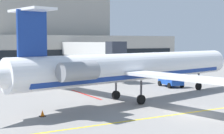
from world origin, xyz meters
name	(u,v)px	position (x,y,z in m)	size (l,w,h in m)	color
ground	(192,114)	(0.00, 0.00, -0.05)	(120.00, 120.00, 0.11)	gray
terminal_building	(25,39)	(-1.58, 46.66, 6.52)	(70.86, 12.86, 19.43)	#ADA89E
jet_bridge_west	(90,50)	(4.38, 28.94, 4.63)	(2.40, 20.63, 6.00)	silver
regional_jet	(134,67)	(-0.98, 7.41, 3.42)	(33.72, 26.73, 8.59)	white
baggage_tug	(172,80)	(8.91, 13.35, 1.01)	(2.59, 3.85, 2.24)	#1E4CB2
fuel_tank	(92,68)	(6.40, 32.42, 1.24)	(6.91, 2.74, 2.18)	white
safety_cone_alpha	(42,113)	(-11.38, 4.96, 0.25)	(0.47, 0.47, 0.55)	orange
safety_cone_bravo	(173,82)	(11.29, 16.03, 0.25)	(0.47, 0.47, 0.55)	orange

